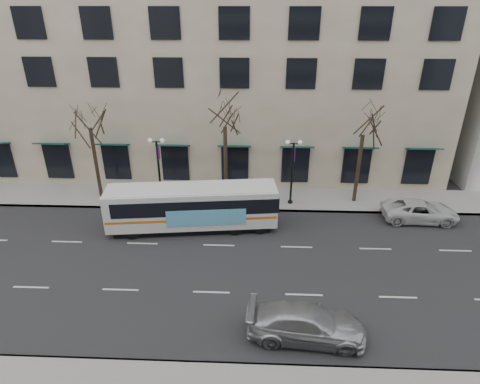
# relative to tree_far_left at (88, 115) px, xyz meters

# --- Properties ---
(ground) EXTENTS (160.00, 160.00, 0.00)m
(ground) POSITION_rel_tree_far_left_xyz_m (10.00, -8.80, -6.70)
(ground) COLOR black
(ground) RESTS_ON ground
(sidewalk_far) EXTENTS (80.00, 4.00, 0.15)m
(sidewalk_far) POSITION_rel_tree_far_left_xyz_m (15.00, 0.20, -6.62)
(sidewalk_far) COLOR gray
(sidewalk_far) RESTS_ON ground
(building_hotel) EXTENTS (40.00, 20.00, 24.00)m
(building_hotel) POSITION_rel_tree_far_left_xyz_m (8.00, 12.20, 5.30)
(building_hotel) COLOR tan
(building_hotel) RESTS_ON ground
(tree_far_left) EXTENTS (3.60, 3.60, 8.34)m
(tree_far_left) POSITION_rel_tree_far_left_xyz_m (0.00, 0.00, 0.00)
(tree_far_left) COLOR black
(tree_far_left) RESTS_ON ground
(tree_far_mid) EXTENTS (3.60, 3.60, 8.55)m
(tree_far_mid) POSITION_rel_tree_far_left_xyz_m (10.00, 0.00, 0.21)
(tree_far_mid) COLOR black
(tree_far_mid) RESTS_ON ground
(tree_far_right) EXTENTS (3.60, 3.60, 8.06)m
(tree_far_right) POSITION_rel_tree_far_left_xyz_m (20.00, 0.00, -0.28)
(tree_far_right) COLOR black
(tree_far_right) RESTS_ON ground
(lamp_post_left) EXTENTS (1.22, 0.45, 5.21)m
(lamp_post_left) POSITION_rel_tree_far_left_xyz_m (5.01, -0.60, -3.75)
(lamp_post_left) COLOR black
(lamp_post_left) RESTS_ON ground
(lamp_post_right) EXTENTS (1.22, 0.45, 5.21)m
(lamp_post_right) POSITION_rel_tree_far_left_xyz_m (15.01, -0.60, -3.75)
(lamp_post_right) COLOR black
(lamp_post_right) RESTS_ON ground
(city_bus) EXTENTS (11.63, 3.79, 3.10)m
(city_bus) POSITION_rel_tree_far_left_xyz_m (8.12, -4.38, -5.01)
(city_bus) COLOR silver
(city_bus) RESTS_ON ground
(silver_car) EXTENTS (5.67, 2.65, 1.60)m
(silver_car) POSITION_rel_tree_far_left_xyz_m (14.77, -14.05, -5.90)
(silver_car) COLOR #B4B7BC
(silver_car) RESTS_ON ground
(white_pickup) EXTENTS (5.32, 2.57, 1.46)m
(white_pickup) POSITION_rel_tree_far_left_xyz_m (24.05, -2.60, -5.97)
(white_pickup) COLOR silver
(white_pickup) RESTS_ON ground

